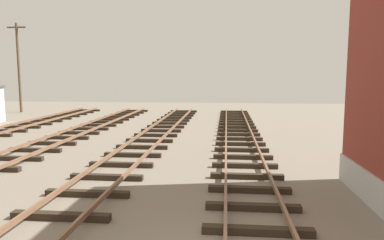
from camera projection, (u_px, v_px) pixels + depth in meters
The scene contains 1 object.
utility_pole_far at pixel (19, 66), 33.84m from camera, with size 1.80×0.24×8.31m.
Camera 1 is at (-0.21, -5.58, 3.55)m, focal length 33.74 mm.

